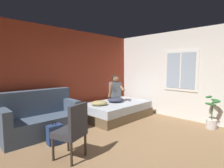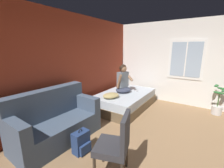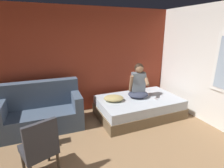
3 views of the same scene
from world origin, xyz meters
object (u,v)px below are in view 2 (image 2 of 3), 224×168
Objects in this scene: couch at (55,122)px; throw_pillow at (111,95)px; cell_phone at (137,91)px; potted_plant at (218,104)px; person_seated at (123,81)px; bed at (125,100)px; side_chair at (116,143)px; backpack at (81,142)px.

couch is 3.59× the size of throw_pillow.
potted_plant is (0.63, -2.21, -0.18)m from cell_phone.
person_seated is at bearing 111.22° from potted_plant.
potted_plant reaches higher than throw_pillow.
bed is 2.46× the size of potted_plant.
side_chair is (-0.07, -1.50, 0.14)m from couch.
side_chair is (-2.37, -1.17, 0.30)m from bed.
side_chair is at bearing -94.91° from backpack.
couch is 1.51m from side_chair.
backpack is at bearing -158.96° from cell_phone.
side_chair reaches higher than bed.
potted_plant is (1.00, -2.43, 0.07)m from bed.
side_chair is at bearing 159.45° from potted_plant.
side_chair is at bearing -92.52° from couch.
person_seated reaches higher than bed.
side_chair is 1.15× the size of potted_plant.
bed is 2.13× the size of side_chair.
person_seated reaches higher than cell_phone.
throw_pillow is 0.56× the size of potted_plant.
cell_phone is at bearing 19.19° from side_chair.
throw_pillow is at bearing -179.00° from cell_phone.
person_seated is (2.38, 1.26, 0.30)m from side_chair.
side_chair is 2.12m from throw_pillow.
person_seated is at bearing 156.24° from cell_phone.
side_chair is at bearing -143.37° from cell_phone.
couch is 2.73m from cell_phone.
cell_phone is 2.31m from potted_plant.
throw_pillow is at bearing -179.78° from person_seated.
throw_pillow is (1.64, -0.25, 0.16)m from couch.
backpack is (-2.32, -0.47, -0.64)m from person_seated.
throw_pillow is (-0.66, 0.08, 0.31)m from bed.
side_chair reaches higher than throw_pillow.
bed is 2.33m from couch.
throw_pillow is at bearing -8.59° from couch.
backpack is 0.54× the size of potted_plant.
bed reaches higher than backpack.
side_chair is 2.04× the size of throw_pillow.
backpack is at bearing -89.90° from couch.
person_seated reaches higher than backpack.
couch reaches higher than side_chair.
throw_pillow is 3.33× the size of cell_phone.
potted_plant is (0.98, -2.52, -0.53)m from person_seated.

